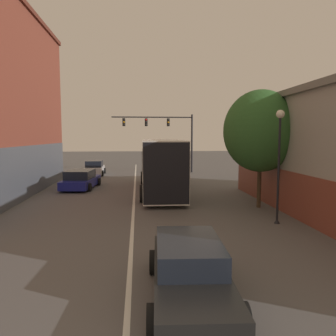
{
  "coord_description": "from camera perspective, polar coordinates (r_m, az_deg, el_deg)",
  "views": [
    {
      "loc": [
        0.25,
        -2.64,
        3.78
      ],
      "look_at": [
        2.1,
        17.36,
        1.82
      ],
      "focal_mm": 35.0,
      "sensor_mm": 36.0,
      "label": 1
    }
  ],
  "objects": [
    {
      "name": "lane_center_line",
      "position": [
        20.6,
        -5.92,
        -5.03
      ],
      "size": [
        0.14,
        47.22,
        0.01
      ],
      "color": "silver",
      "rests_on": "ground_plane"
    },
    {
      "name": "parked_car_left_mid",
      "position": [
        32.77,
        -12.67,
        -0.04
      ],
      "size": [
        1.97,
        3.95,
        1.42
      ],
      "rotation": [
        0.0,
        0.0,
        1.59
      ],
      "color": "silver",
      "rests_on": "ground_plane"
    },
    {
      "name": "hatchback_foreground",
      "position": [
        8.04,
        3.76,
        -17.47
      ],
      "size": [
        2.12,
        4.77,
        1.32
      ],
      "rotation": [
        0.0,
        0.0,
        1.52
      ],
      "color": "black",
      "rests_on": "ground_plane"
    },
    {
      "name": "bus",
      "position": [
        22.24,
        -1.29,
        0.93
      ],
      "size": [
        2.92,
        11.52,
        3.54
      ],
      "rotation": [
        0.0,
        0.0,
        1.55
      ],
      "color": "silver",
      "rests_on": "ground_plane"
    },
    {
      "name": "parked_car_left_near",
      "position": [
        24.6,
        -14.95,
        -1.98
      ],
      "size": [
        2.5,
        4.82,
        1.34
      ],
      "rotation": [
        0.0,
        0.0,
        1.47
      ],
      "color": "navy",
      "rests_on": "ground_plane"
    },
    {
      "name": "traffic_signal_gantry",
      "position": [
        33.97,
        -0.59,
        6.79
      ],
      "size": [
        8.35,
        0.36,
        6.02
      ],
      "color": "black",
      "rests_on": "ground_plane"
    },
    {
      "name": "street_tree_near",
      "position": [
        17.83,
        15.81,
        6.2
      ],
      "size": [
        3.88,
        3.49,
        6.18
      ],
      "color": "#3D2D1E",
      "rests_on": "ground_plane"
    },
    {
      "name": "street_lamp",
      "position": [
        14.73,
        18.78,
        2.4
      ],
      "size": [
        0.35,
        0.35,
        4.89
      ],
      "color": "black",
      "rests_on": "ground_plane"
    }
  ]
}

